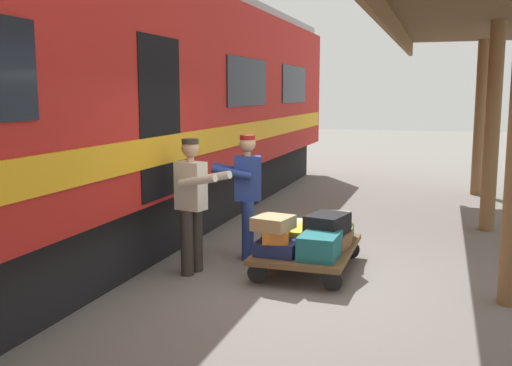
# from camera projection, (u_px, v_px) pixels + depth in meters

# --- Properties ---
(ground_plane) EXTENTS (60.00, 60.00, 0.00)m
(ground_plane) POSITION_uv_depth(u_px,v_px,m) (316.00, 285.00, 7.01)
(ground_plane) COLOR slate
(train_car) EXTENTS (3.02, 19.54, 4.00)m
(train_car) POSITION_uv_depth(u_px,v_px,m) (58.00, 108.00, 7.74)
(train_car) COLOR #B21E19
(train_car) RESTS_ON ground_plane
(luggage_cart) EXTENTS (1.15, 1.76, 0.31)m
(luggage_cart) POSITION_uv_depth(u_px,v_px,m) (307.00, 250.00, 7.57)
(luggage_cart) COLOR brown
(luggage_cart) RESTS_ON ground_plane
(suitcase_teal_softside) EXTENTS (0.46, 0.61, 0.29)m
(suitcase_teal_softside) POSITION_uv_depth(u_px,v_px,m) (320.00, 246.00, 7.01)
(suitcase_teal_softside) COLOR #1E666B
(suitcase_teal_softside) RESTS_ON luggage_cart
(suitcase_yellow_case) EXTENTS (0.57, 0.64, 0.24)m
(suitcase_yellow_case) POSITION_uv_depth(u_px,v_px,m) (288.00, 236.00, 7.63)
(suitcase_yellow_case) COLOR gold
(suitcase_yellow_case) RESTS_ON luggage_cart
(suitcase_brown_leather) EXTENTS (0.57, 0.50, 0.19)m
(suitcase_brown_leather) POSITION_uv_depth(u_px,v_px,m) (327.00, 240.00, 7.48)
(suitcase_brown_leather) COLOR brown
(suitcase_brown_leather) RESTS_ON luggage_cart
(suitcase_olive_duffel) EXTENTS (0.55, 0.50, 0.19)m
(suitcase_olive_duffel) POSITION_uv_depth(u_px,v_px,m) (334.00, 232.00, 7.93)
(suitcase_olive_duffel) COLOR brown
(suitcase_olive_duffel) RESTS_ON luggage_cart
(suitcase_navy_fabric) EXTENTS (0.52, 0.50, 0.17)m
(suitcase_navy_fabric) POSITION_uv_depth(u_px,v_px,m) (278.00, 247.00, 7.18)
(suitcase_navy_fabric) COLOR navy
(suitcase_navy_fabric) RESTS_ON luggage_cart
(suitcase_cream_canvas) EXTENTS (0.40, 0.57, 0.19)m
(suitcase_cream_canvas) POSITION_uv_depth(u_px,v_px,m) (297.00, 229.00, 8.08)
(suitcase_cream_canvas) COLOR beige
(suitcase_cream_canvas) RESTS_ON luggage_cart
(suitcase_orange_carryall) EXTENTS (0.41, 0.53, 0.14)m
(suitcase_orange_carryall) POSITION_uv_depth(u_px,v_px,m) (276.00, 235.00, 7.14)
(suitcase_orange_carryall) COLOR #CC6B23
(suitcase_orange_carryall) RESTS_ON suitcase_navy_fabric
(suitcase_black_hardshell) EXTENTS (0.54, 0.64, 0.25)m
(suitcase_black_hardshell) POSITION_uv_depth(u_px,v_px,m) (327.00, 224.00, 7.42)
(suitcase_black_hardshell) COLOR black
(suitcase_black_hardshell) RESTS_ON suitcase_brown_leather
(suitcase_tan_vintage) EXTENTS (0.50, 0.51, 0.16)m
(suitcase_tan_vintage) POSITION_uv_depth(u_px,v_px,m) (273.00, 223.00, 7.09)
(suitcase_tan_vintage) COLOR tan
(suitcase_tan_vintage) RESTS_ON suitcase_orange_carryall
(suitcase_gray_aluminum) EXTENTS (0.39, 0.46, 0.16)m
(suitcase_gray_aluminum) POSITION_uv_depth(u_px,v_px,m) (333.00, 219.00, 7.90)
(suitcase_gray_aluminum) COLOR #9EA0A5
(suitcase_gray_aluminum) RESTS_ON suitcase_olive_duffel
(porter_in_overalls) EXTENTS (0.73, 0.57, 1.70)m
(porter_in_overalls) POSITION_uv_depth(u_px,v_px,m) (246.00, 192.00, 7.99)
(porter_in_overalls) COLOR navy
(porter_in_overalls) RESTS_ON ground_plane
(porter_by_door) EXTENTS (0.72, 0.53, 1.70)m
(porter_by_door) POSITION_uv_depth(u_px,v_px,m) (192.00, 201.00, 7.33)
(porter_by_door) COLOR #332D28
(porter_by_door) RESTS_ON ground_plane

